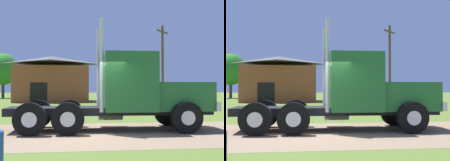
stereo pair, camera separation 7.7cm
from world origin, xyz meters
TOP-DOWN VIEW (x-y plane):
  - ground_plane at (0.00, 0.00)m, footprint 200.00×200.00m
  - dirt_track at (0.00, 0.00)m, footprint 120.00×5.98m
  - truck_foreground_white at (1.75, 0.81)m, footprint 7.71×2.75m
  - shed_building at (-3.12, 26.51)m, footprint 8.83×8.13m
  - utility_pole_near at (8.13, 18.33)m, footprint 1.60×1.71m
  - tree_mid at (-11.81, 39.40)m, footprint 4.58×4.58m

SIDE VIEW (x-z plane):
  - ground_plane at x=0.00m, z-range 0.00..0.00m
  - dirt_track at x=0.00m, z-range 0.00..0.01m
  - truck_foreground_white at x=1.75m, z-range -0.67..3.38m
  - shed_building at x=-3.12m, z-range -0.10..5.36m
  - utility_pole_near at x=8.13m, z-range 0.25..8.03m
  - tree_mid at x=-11.81m, z-range 1.03..8.17m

